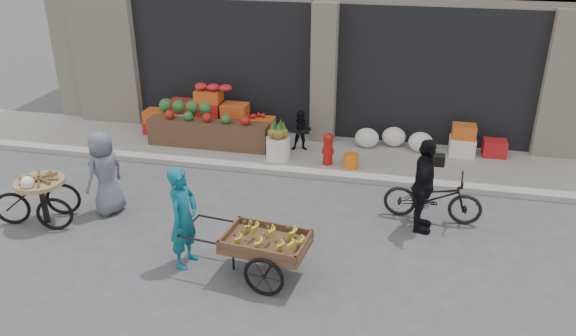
% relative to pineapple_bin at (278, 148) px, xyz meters
% --- Properties ---
extents(ground, '(80.00, 80.00, 0.00)m').
position_rel_pineapple_bin_xyz_m(ground, '(0.75, -3.60, -0.37)').
color(ground, '#424244').
rests_on(ground, ground).
extents(sidewalk, '(18.00, 2.20, 0.12)m').
position_rel_pineapple_bin_xyz_m(sidewalk, '(0.75, 0.50, -0.31)').
color(sidewalk, gray).
rests_on(sidewalk, ground).
extents(fruit_display, '(3.10, 1.12, 1.24)m').
position_rel_pineapple_bin_xyz_m(fruit_display, '(-1.73, 0.78, 0.30)').
color(fruit_display, red).
rests_on(fruit_display, sidewalk).
extents(pineapple_bin, '(0.52, 0.52, 0.50)m').
position_rel_pineapple_bin_xyz_m(pineapple_bin, '(0.00, 0.00, 0.00)').
color(pineapple_bin, silver).
rests_on(pineapple_bin, sidewalk).
extents(fire_hydrant, '(0.22, 0.22, 0.71)m').
position_rel_pineapple_bin_xyz_m(fire_hydrant, '(1.10, -0.05, 0.13)').
color(fire_hydrant, '#A5140F').
rests_on(fire_hydrant, sidewalk).
extents(orange_bucket, '(0.32, 0.32, 0.30)m').
position_rel_pineapple_bin_xyz_m(orange_bucket, '(1.60, -0.10, -0.10)').
color(orange_bucket, orange).
rests_on(orange_bucket, sidewalk).
extents(right_bay_goods, '(3.35, 0.60, 0.70)m').
position_rel_pineapple_bin_xyz_m(right_bay_goods, '(3.36, 1.10, 0.04)').
color(right_bay_goods, silver).
rests_on(right_bay_goods, sidewalk).
extents(seated_person, '(0.51, 0.43, 0.93)m').
position_rel_pineapple_bin_xyz_m(seated_person, '(0.40, 0.60, 0.21)').
color(seated_person, black).
rests_on(seated_person, sidewalk).
extents(banana_cart, '(2.20, 1.11, 0.88)m').
position_rel_pineapple_bin_xyz_m(banana_cart, '(0.74, -4.08, 0.27)').
color(banana_cart, brown).
rests_on(banana_cart, ground).
extents(vendor_woman, '(0.48, 0.65, 1.65)m').
position_rel_pineapple_bin_xyz_m(vendor_woman, '(-0.53, -4.01, 0.46)').
color(vendor_woman, '#0E5E72').
rests_on(vendor_woman, ground).
extents(tricycle_cart, '(1.46, 1.06, 0.95)m').
position_rel_pineapple_bin_xyz_m(tricycle_cart, '(-3.46, -3.36, 0.20)').
color(tricycle_cart, '#9E7F51').
rests_on(tricycle_cart, ground).
extents(vendor_grey, '(0.74, 0.90, 1.57)m').
position_rel_pineapple_bin_xyz_m(vendor_grey, '(-2.54, -2.75, 0.42)').
color(vendor_grey, slate).
rests_on(vendor_grey, ground).
extents(bicycle, '(1.75, 0.70, 0.90)m').
position_rel_pineapple_bin_xyz_m(bicycle, '(3.24, -1.77, 0.08)').
color(bicycle, black).
rests_on(bicycle, ground).
extents(cyclist, '(0.47, 1.01, 1.68)m').
position_rel_pineapple_bin_xyz_m(cyclist, '(3.04, -2.17, 0.47)').
color(cyclist, black).
rests_on(cyclist, ground).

